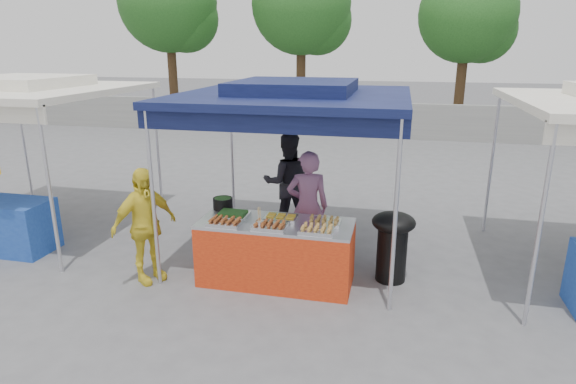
% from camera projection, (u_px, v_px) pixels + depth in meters
% --- Properties ---
extents(ground_plane, '(80.00, 80.00, 0.00)m').
position_uv_depth(ground_plane, '(278.00, 278.00, 6.56)').
color(ground_plane, '#5F5E61').
extents(back_wall, '(40.00, 0.25, 1.20)m').
position_uv_depth(back_wall, '(355.00, 120.00, 16.64)').
color(back_wall, gray).
rests_on(back_wall, ground_plane).
extents(main_canopy, '(3.20, 3.20, 2.57)m').
position_uv_depth(main_canopy, '(294.00, 95.00, 6.77)').
color(main_canopy, silver).
rests_on(main_canopy, ground_plane).
extents(neighbor_stall_left, '(3.20, 3.20, 2.57)m').
position_uv_depth(neighbor_stall_left, '(11.00, 141.00, 7.60)').
color(neighbor_stall_left, silver).
rests_on(neighbor_stall_left, ground_plane).
extents(tree_0, '(3.85, 3.85, 6.62)m').
position_uv_depth(tree_0, '(172.00, 7.00, 18.94)').
color(tree_0, '#442E1A').
rests_on(tree_0, ground_plane).
extents(tree_1, '(3.76, 3.74, 6.43)m').
position_uv_depth(tree_1, '(305.00, 8.00, 18.08)').
color(tree_1, '#442E1A').
rests_on(tree_1, ground_plane).
extents(tree_2, '(3.45, 3.38, 5.82)m').
position_uv_depth(tree_2, '(471.00, 19.00, 16.97)').
color(tree_2, '#442E1A').
rests_on(tree_2, ground_plane).
extents(vendor_table, '(2.00, 0.80, 0.85)m').
position_uv_depth(vendor_table, '(276.00, 252.00, 6.34)').
color(vendor_table, red).
rests_on(vendor_table, ground_plane).
extents(food_tray_fl, '(0.42, 0.30, 0.07)m').
position_uv_depth(food_tray_fl, '(225.00, 222.00, 6.12)').
color(food_tray_fl, silver).
rests_on(food_tray_fl, vendor_table).
extents(food_tray_fm, '(0.42, 0.30, 0.07)m').
position_uv_depth(food_tray_fm, '(270.00, 226.00, 5.99)').
color(food_tray_fm, silver).
rests_on(food_tray_fm, vendor_table).
extents(food_tray_fr, '(0.42, 0.30, 0.07)m').
position_uv_depth(food_tray_fr, '(317.00, 230.00, 5.86)').
color(food_tray_fr, silver).
rests_on(food_tray_fr, vendor_table).
extents(food_tray_bl, '(0.42, 0.30, 0.07)m').
position_uv_depth(food_tray_bl, '(233.00, 214.00, 6.40)').
color(food_tray_bl, silver).
rests_on(food_tray_bl, vendor_table).
extents(food_tray_bm, '(0.42, 0.30, 0.07)m').
position_uv_depth(food_tray_bm, '(281.00, 218.00, 6.28)').
color(food_tray_bm, silver).
rests_on(food_tray_bm, vendor_table).
extents(food_tray_br, '(0.42, 0.30, 0.07)m').
position_uv_depth(food_tray_br, '(324.00, 222.00, 6.13)').
color(food_tray_br, silver).
rests_on(food_tray_br, vendor_table).
extents(cooking_pot, '(0.27, 0.27, 0.16)m').
position_uv_depth(cooking_pot, '(223.00, 203.00, 6.70)').
color(cooking_pot, black).
rests_on(cooking_pot, vendor_table).
extents(skewer_cup, '(0.07, 0.07, 0.09)m').
position_uv_depth(skewer_cup, '(260.00, 225.00, 5.99)').
color(skewer_cup, silver).
rests_on(skewer_cup, vendor_table).
extents(wok_burner, '(0.57, 0.57, 0.96)m').
position_uv_depth(wok_burner, '(393.00, 240.00, 6.36)').
color(wok_burner, black).
rests_on(wok_burner, ground_plane).
extents(crate_left, '(0.45, 0.32, 0.27)m').
position_uv_depth(crate_left, '(264.00, 248.00, 7.18)').
color(crate_left, '#1531AB').
rests_on(crate_left, ground_plane).
extents(crate_right, '(0.46, 0.32, 0.28)m').
position_uv_depth(crate_right, '(299.00, 251.00, 7.07)').
color(crate_right, '#1531AB').
rests_on(crate_right, ground_plane).
extents(crate_stacked, '(0.43, 0.30, 0.26)m').
position_uv_depth(crate_stacked, '(299.00, 235.00, 6.99)').
color(crate_stacked, '#1531AB').
rests_on(crate_stacked, crate_right).
extents(vendor_woman, '(0.68, 0.53, 1.65)m').
position_uv_depth(vendor_woman, '(308.00, 207.00, 6.89)').
color(vendor_woman, '#915C82').
rests_on(vendor_woman, ground_plane).
extents(helper_man, '(0.98, 0.87, 1.68)m').
position_uv_depth(helper_man, '(287.00, 182.00, 8.09)').
color(helper_man, black).
rests_on(helper_man, ground_plane).
extents(customer_person, '(0.80, 0.98, 1.56)m').
position_uv_depth(customer_person, '(145.00, 226.00, 6.29)').
color(customer_person, yellow).
rests_on(customer_person, ground_plane).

